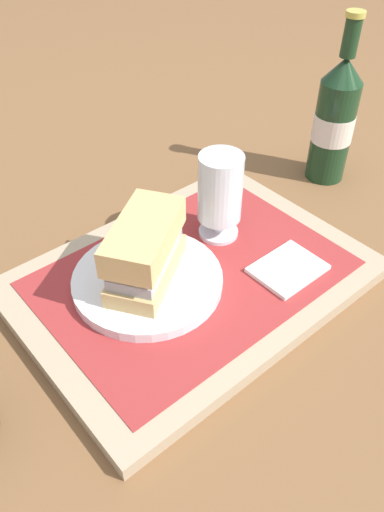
# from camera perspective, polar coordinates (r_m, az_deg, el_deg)

# --- Properties ---
(ground_plane) EXTENTS (3.00, 3.00, 0.00)m
(ground_plane) POSITION_cam_1_polar(r_m,az_deg,el_deg) (0.68, -0.00, -3.17)
(ground_plane) COLOR brown
(tray) EXTENTS (0.44, 0.32, 0.02)m
(tray) POSITION_cam_1_polar(r_m,az_deg,el_deg) (0.67, -0.00, -2.56)
(tray) COLOR tan
(tray) RESTS_ON ground_plane
(placemat) EXTENTS (0.38, 0.27, 0.00)m
(placemat) POSITION_cam_1_polar(r_m,az_deg,el_deg) (0.66, -0.00, -1.90)
(placemat) COLOR #9E2D2D
(placemat) RESTS_ON tray
(plate) EXTENTS (0.19, 0.19, 0.01)m
(plate) POSITION_cam_1_polar(r_m,az_deg,el_deg) (0.64, -5.01, -2.73)
(plate) COLOR white
(plate) RESTS_ON placemat
(sandwich) EXTENTS (0.14, 0.13, 0.08)m
(sandwich) POSITION_cam_1_polar(r_m,az_deg,el_deg) (0.61, -5.18, 0.84)
(sandwich) COLOR tan
(sandwich) RESTS_ON plate
(beer_glass) EXTENTS (0.06, 0.06, 0.12)m
(beer_glass) POSITION_cam_1_polar(r_m,az_deg,el_deg) (0.68, 3.16, 6.97)
(beer_glass) COLOR silver
(beer_glass) RESTS_ON placemat
(napkin_folded) EXTENTS (0.09, 0.07, 0.01)m
(napkin_folded) POSITION_cam_1_polar(r_m,az_deg,el_deg) (0.67, 10.71, -1.40)
(napkin_folded) COLOR white
(napkin_folded) RESTS_ON placemat
(beer_bottle) EXTENTS (0.07, 0.07, 0.27)m
(beer_bottle) POSITION_cam_1_polar(r_m,az_deg,el_deg) (0.86, 15.71, 14.55)
(beer_bottle) COLOR #19381E
(beer_bottle) RESTS_ON ground_plane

